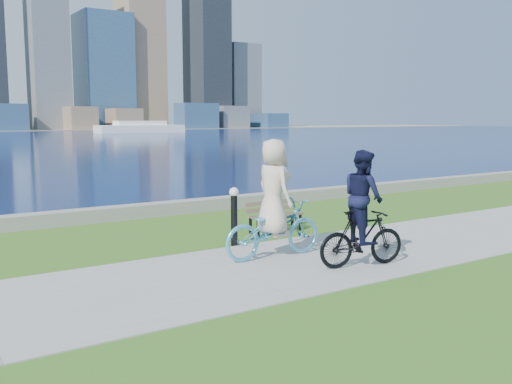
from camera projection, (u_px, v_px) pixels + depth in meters
ground at (396, 245)px, 11.97m from camera, size 320.00×320.00×0.00m
concrete_path at (396, 245)px, 11.97m from camera, size 80.00×3.50×0.02m
seawall at (240, 201)px, 17.06m from camera, size 90.00×0.50×0.35m
ferry_far at (140, 128)px, 104.58m from camera, size 16.01×4.58×2.17m
park_bench at (274, 213)px, 13.34m from camera, size 1.39×0.48×0.72m
bollard_lamp at (234, 212)px, 11.84m from camera, size 0.20×0.20×1.23m
cyclist_woman at (273, 214)px, 10.75m from camera, size 0.80×2.11×2.25m
cyclist_man at (362, 218)px, 10.09m from camera, size 0.83×1.74×2.09m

